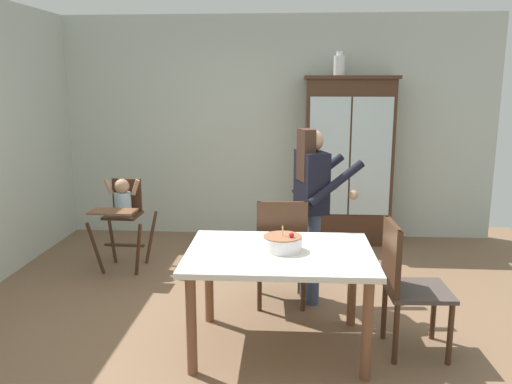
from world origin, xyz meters
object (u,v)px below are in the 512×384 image
object	(u,v)px
high_chair_with_toddler	(123,207)
adult_person	(312,194)
dining_chair_right_end	(404,278)
birthday_cake	(283,243)
china_cabinet	(348,160)
dining_table	(280,264)
ceramic_vase	(339,65)
dining_chair_far_side	(281,245)

from	to	relation	value
high_chair_with_toddler	adult_person	xyz separation A→B (m)	(1.90, -0.67, 0.31)
dining_chair_right_end	birthday_cake	bearing A→B (deg)	86.59
china_cabinet	dining_table	distance (m)	2.80
high_chair_with_toddler	adult_person	size ratio (longest dim) A/B	0.62
adult_person	birthday_cake	xyz separation A→B (m)	(-0.23, -0.85, -0.17)
adult_person	dining_chair_right_end	bearing A→B (deg)	-163.23
high_chair_with_toddler	dining_table	xyz separation A→B (m)	(1.65, -1.54, -0.01)
china_cabinet	adult_person	size ratio (longest dim) A/B	1.29
china_cabinet	birthday_cake	bearing A→B (deg)	-104.92
ceramic_vase	high_chair_with_toddler	world-z (taller)	ceramic_vase
china_cabinet	adult_person	distance (m)	1.87
ceramic_vase	dining_chair_right_end	bearing A→B (deg)	-83.81
birthday_cake	dining_chair_right_end	xyz separation A→B (m)	(0.86, -0.01, -0.24)
adult_person	birthday_cake	world-z (taller)	adult_person
dining_table	dining_chair_right_end	distance (m)	0.89
adult_person	birthday_cake	bearing A→B (deg)	145.37
adult_person	high_chair_with_toddler	bearing A→B (deg)	51.01
dining_chair_right_end	dining_table	bearing A→B (deg)	87.71
ceramic_vase	high_chair_with_toddler	xyz separation A→B (m)	(-2.24, -1.14, -1.45)
ceramic_vase	dining_chair_far_side	distance (m)	2.58
china_cabinet	dining_chair_right_end	world-z (taller)	china_cabinet
high_chair_with_toddler	dining_table	distance (m)	2.26
dining_chair_far_side	dining_chair_right_end	world-z (taller)	same
birthday_cake	dining_chair_far_side	world-z (taller)	dining_chair_far_side
high_chair_with_toddler	dining_chair_right_end	distance (m)	2.96
dining_chair_far_side	birthday_cake	bearing A→B (deg)	88.31
ceramic_vase	birthday_cake	xyz separation A→B (m)	(-0.57, -2.67, -1.31)
china_cabinet	high_chair_with_toddler	world-z (taller)	china_cabinet
high_chair_with_toddler	dining_table	bearing A→B (deg)	-41.51
china_cabinet	adult_person	xyz separation A→B (m)	(-0.48, -1.81, -0.03)
china_cabinet	dining_table	xyz separation A→B (m)	(-0.73, -2.68, -0.35)
ceramic_vase	birthday_cake	size ratio (longest dim) A/B	0.96
china_cabinet	dining_chair_right_end	size ratio (longest dim) A/B	2.06
china_cabinet	birthday_cake	world-z (taller)	china_cabinet
ceramic_vase	dining_table	xyz separation A→B (m)	(-0.59, -2.68, -1.46)
high_chair_with_toddler	dining_chair_far_side	world-z (taller)	dining_chair_far_side
ceramic_vase	adult_person	world-z (taller)	ceramic_vase
dining_table	dining_chair_far_side	world-z (taller)	dining_chair_far_side
ceramic_vase	dining_chair_right_end	distance (m)	3.10
dining_table	dining_chair_far_side	bearing A→B (deg)	90.47
dining_chair_far_side	dining_chair_right_end	xyz separation A→B (m)	(0.89, -0.70, 0.00)
dining_table	birthday_cake	world-z (taller)	birthday_cake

